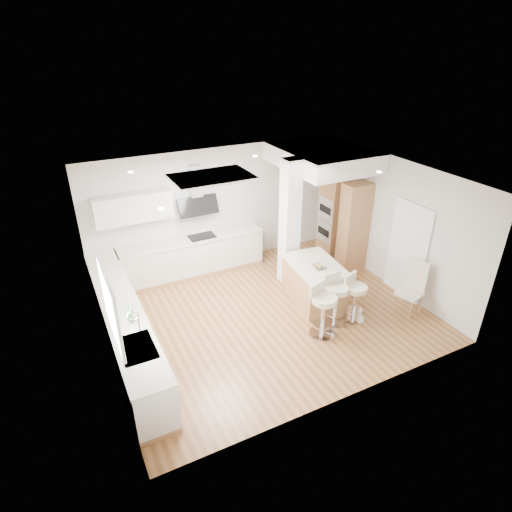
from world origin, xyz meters
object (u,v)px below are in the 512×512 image
bar_stool_b (335,297)px  dining_chair (413,285)px  bar_stool_c (355,295)px  peninsula (314,283)px  bar_stool_a (323,308)px

bar_stool_b → dining_chair: (1.59, -0.39, 0.03)m
bar_stool_c → dining_chair: dining_chair is taller
peninsula → bar_stool_c: 0.95m
bar_stool_c → dining_chair: bearing=-34.4°
bar_stool_a → bar_stool_c: 0.83m
bar_stool_a → bar_stool_c: (0.82, 0.12, -0.05)m
bar_stool_a → bar_stool_c: size_ratio=1.09×
peninsula → bar_stool_a: size_ratio=1.43×
peninsula → dining_chair: size_ratio=1.35×
bar_stool_a → dining_chair: 2.03m
bar_stool_a → bar_stool_b: 0.48m
bar_stool_a → bar_stool_c: bar_stool_a is taller
bar_stool_a → dining_chair: bearing=-24.1°
peninsula → dining_chair: dining_chair is taller
bar_stool_c → dining_chair: (1.20, -0.30, 0.06)m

